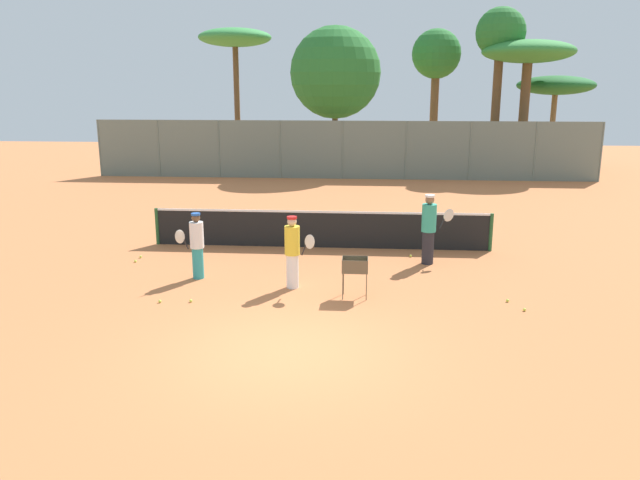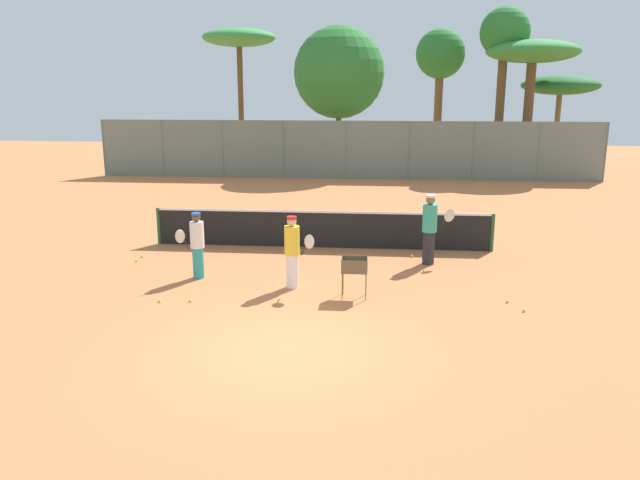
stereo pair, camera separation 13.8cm
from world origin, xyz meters
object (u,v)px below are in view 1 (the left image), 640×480
Objects in this scene: tennis_net at (321,228)px; ball_cart at (355,268)px; player_yellow_shirt at (293,251)px; player_white_outfit at (197,245)px; player_red_cap at (429,228)px.

ball_cart is at bearing -75.69° from tennis_net.
tennis_net is 3.73m from player_yellow_shirt.
player_white_outfit is at bearing -130.57° from tennis_net.
player_white_outfit is 1.80× the size of ball_cart.
player_red_cap is at bearing 138.38° from player_white_outfit.
player_yellow_shirt is at bearing -165.33° from player_red_cap.
tennis_net is at bearing 120.68° from player_yellow_shirt.
ball_cart is at bearing 105.30° from player_white_outfit.
tennis_net is 5.31× the size of player_red_cap.
player_white_outfit is at bearing 164.02° from ball_cart.
player_red_cap is (5.63, 1.73, 0.11)m from player_white_outfit.
player_red_cap is (2.92, -1.43, 0.39)m from tennis_net.
player_white_outfit is 3.95m from ball_cart.
ball_cart is (3.79, -1.09, -0.17)m from player_white_outfit.
player_red_cap reaches higher than player_white_outfit.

